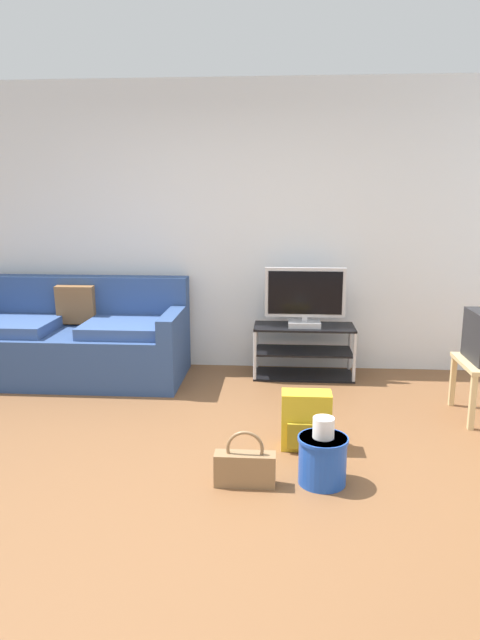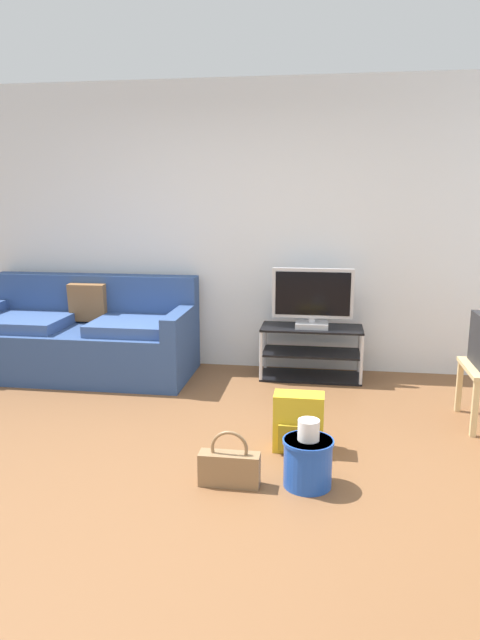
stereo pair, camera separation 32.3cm
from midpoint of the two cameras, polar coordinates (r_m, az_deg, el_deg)
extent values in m
cube|color=brown|center=(3.53, -3.51, -15.84)|extent=(9.00, 9.80, 0.02)
cube|color=silver|center=(5.54, 1.61, 9.11)|extent=(9.00, 0.10, 2.70)
cube|color=navy|center=(5.53, -13.69, -3.06)|extent=(2.03, 0.91, 0.45)
cube|color=navy|center=(5.76, -12.60, 2.19)|extent=(2.03, 0.20, 0.45)
cube|color=navy|center=(5.17, -4.13, -0.09)|extent=(0.14, 0.91, 0.20)
cube|color=#365289|center=(5.65, -19.32, -0.22)|extent=(0.81, 0.64, 0.10)
cube|color=#365289|center=(5.22, -8.41, -0.62)|extent=(0.81, 0.64, 0.10)
cube|color=brown|center=(5.66, -13.29, 1.73)|extent=(0.36, 0.15, 0.37)
cube|color=black|center=(5.29, 8.89, -0.81)|extent=(0.92, 0.41, 0.02)
cube|color=black|center=(5.35, 8.81, -3.22)|extent=(0.88, 0.39, 0.02)
cube|color=black|center=(5.41, 8.73, -5.58)|extent=(0.92, 0.41, 0.02)
cylinder|color=#B7B7BC|center=(5.18, 3.88, -3.61)|extent=(0.03, 0.03, 0.48)
cylinder|color=#B7B7BC|center=(5.19, 13.75, -3.91)|extent=(0.03, 0.03, 0.48)
cylinder|color=#B7B7BC|center=(5.54, 4.20, -2.55)|extent=(0.03, 0.03, 0.48)
cylinder|color=#B7B7BC|center=(5.55, 13.41, -2.84)|extent=(0.03, 0.03, 0.48)
cube|color=#B2B2B7|center=(5.26, 8.91, -0.49)|extent=(0.29, 0.22, 0.05)
cube|color=#B2B2B7|center=(5.25, 8.92, -0.02)|extent=(0.05, 0.04, 0.04)
cube|color=#B2B2B7|center=(5.21, 9.01, 2.62)|extent=(0.73, 0.04, 0.45)
cube|color=black|center=(5.19, 9.01, 2.58)|extent=(0.67, 0.01, 0.39)
cube|color=tan|center=(4.40, 24.28, -8.07)|extent=(0.04, 0.04, 0.41)
cube|color=tan|center=(4.85, 22.76, -6.12)|extent=(0.04, 0.04, 0.41)
cube|color=gold|center=(3.87, 8.26, -10.02)|extent=(0.33, 0.17, 0.39)
cube|color=#A4851A|center=(3.80, 8.21, -11.57)|extent=(0.25, 0.04, 0.17)
cylinder|color=#A4851A|center=(3.96, 6.94, -9.15)|extent=(0.04, 0.04, 0.31)
cylinder|color=#A4851A|center=(3.96, 9.62, -9.23)|extent=(0.04, 0.04, 0.31)
cube|color=olive|center=(3.43, 1.71, -14.65)|extent=(0.36, 0.11, 0.20)
torus|color=olive|center=(3.38, 1.72, -12.72)|extent=(0.22, 0.02, 0.22)
cylinder|color=blue|center=(3.45, 9.50, -13.86)|extent=(0.28, 0.28, 0.28)
cylinder|color=blue|center=(3.39, 9.58, -11.85)|extent=(0.30, 0.30, 0.02)
cylinder|color=white|center=(3.37, 9.61, -10.92)|extent=(0.13, 0.13, 0.14)
camera|label=1|loc=(0.16, -87.88, 0.46)|focal=32.20mm
camera|label=2|loc=(0.16, 92.12, -0.46)|focal=32.20mm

